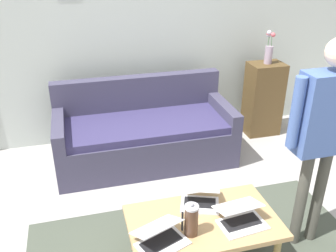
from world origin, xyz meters
TOP-DOWN VIEW (x-y plane):
  - back_wall at (0.00, -2.20)m, footprint 7.04×0.11m
  - couch at (0.01, -1.53)m, footprint 1.92×0.86m
  - coffee_table at (-0.10, 0.10)m, footprint 1.10×0.64m
  - laptop_left at (0.26, 0.24)m, footprint 0.41×0.38m
  - laptop_center at (-0.14, -0.09)m, footprint 0.37×0.36m
  - laptop_right at (-0.35, 0.19)m, footprint 0.36×0.32m
  - french_press at (0.04, 0.21)m, footprint 0.12×0.10m
  - side_shelf at (-1.57, -1.79)m, footprint 0.42×0.32m
  - flower_vase at (-1.57, -1.79)m, footprint 0.09×0.10m
  - person_standing at (-0.99, 0.09)m, footprint 0.59×0.20m

SIDE VIEW (x-z plane):
  - couch at x=0.01m, z-range -0.13..0.75m
  - coffee_table at x=-0.10m, z-range 0.16..0.56m
  - laptop_center at x=-0.14m, z-range 0.37..0.52m
  - laptop_left at x=0.26m, z-range 0.37..0.52m
  - laptop_right at x=-0.35m, z-range 0.37..0.52m
  - side_shelf at x=-1.57m, z-range 0.00..0.92m
  - french_press at x=0.04m, z-range 0.39..0.66m
  - person_standing at x=-0.99m, z-range 0.24..1.92m
  - flower_vase at x=-1.57m, z-range 0.89..1.28m
  - back_wall at x=0.00m, z-range 0.00..2.70m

